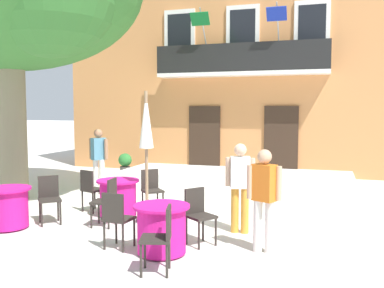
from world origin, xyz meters
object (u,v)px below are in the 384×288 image
(pedestrian_near_entrance, at_px, (99,157))
(pedestrian_by_tree, at_px, (240,183))
(cafe_umbrella, at_px, (146,137))
(cafe_chair_near_tree_1, at_px, (91,188))
(ground_planter_left, at_px, (125,162))
(cafe_table_near_tree, at_px, (118,198))
(cafe_chair_near_tree_2, at_px, (107,199))
(cafe_table_middle, at_px, (7,208))
(cafe_chair_front_0, at_px, (161,235))
(cafe_table_front, at_px, (162,229))
(cafe_chair_front_1, at_px, (198,212))
(pedestrian_mid_plaza, at_px, (264,195))
(cafe_chair_near_tree_0, at_px, (151,188))
(cafe_chair_middle_1, at_px, (49,196))
(cafe_chair_front_2, at_px, (117,216))

(pedestrian_near_entrance, relative_size, pedestrian_by_tree, 1.06)
(pedestrian_near_entrance, bearing_deg, cafe_umbrella, -42.98)
(cafe_chair_near_tree_1, relative_size, ground_planter_left, 1.34)
(cafe_table_near_tree, relative_size, pedestrian_near_entrance, 0.51)
(ground_planter_left, bearing_deg, cafe_table_near_tree, -64.89)
(cafe_chair_near_tree_2, height_order, cafe_table_middle, cafe_chair_near_tree_2)
(cafe_table_near_tree, bearing_deg, cafe_chair_front_0, -52.45)
(cafe_chair_front_0, distance_m, cafe_umbrella, 2.92)
(cafe_chair_near_tree_2, relative_size, cafe_table_front, 1.05)
(cafe_chair_near_tree_1, relative_size, cafe_table_middle, 1.05)
(cafe_chair_near_tree_2, xyz_separation_m, pedestrian_by_tree, (2.45, 0.36, 0.37))
(cafe_chair_near_tree_2, bearing_deg, cafe_table_front, -35.94)
(cafe_chair_near_tree_1, distance_m, cafe_chair_near_tree_2, 1.27)
(cafe_chair_near_tree_1, height_order, cafe_table_front, cafe_chair_near_tree_1)
(pedestrian_near_entrance, bearing_deg, cafe_chair_near_tree_1, -65.17)
(cafe_chair_front_0, height_order, pedestrian_near_entrance, pedestrian_near_entrance)
(cafe_chair_front_1, height_order, ground_planter_left, cafe_chair_front_1)
(cafe_chair_front_0, distance_m, pedestrian_by_tree, 2.30)
(pedestrian_mid_plaza, bearing_deg, cafe_chair_near_tree_2, 169.50)
(cafe_table_middle, xyz_separation_m, cafe_table_front, (3.23, -0.44, 0.00))
(cafe_chair_near_tree_0, xyz_separation_m, cafe_chair_middle_1, (-1.54, -1.41, 0.00))
(cafe_chair_near_tree_2, height_order, cafe_chair_front_0, same)
(cafe_chair_near_tree_2, relative_size, ground_planter_left, 1.34)
(cafe_umbrella, bearing_deg, cafe_table_middle, -151.42)
(cafe_table_near_tree, height_order, cafe_chair_middle_1, cafe_chair_middle_1)
(cafe_chair_near_tree_0, relative_size, cafe_chair_front_0, 1.00)
(pedestrian_mid_plaza, bearing_deg, cafe_table_middle, -178.61)
(cafe_umbrella, bearing_deg, cafe_chair_front_2, -82.55)
(cafe_table_near_tree, relative_size, cafe_chair_near_tree_1, 0.95)
(cafe_chair_front_0, distance_m, pedestrian_near_entrance, 5.72)
(ground_planter_left, relative_size, pedestrian_near_entrance, 0.40)
(cafe_chair_near_tree_1, bearing_deg, cafe_chair_front_0, -45.33)
(cafe_chair_middle_1, xyz_separation_m, ground_planter_left, (-1.53, 6.31, -0.15))
(cafe_chair_near_tree_1, xyz_separation_m, pedestrian_near_entrance, (-0.82, 1.76, 0.43))
(cafe_table_near_tree, xyz_separation_m, pedestrian_by_tree, (2.60, -0.37, 0.51))
(cafe_table_front, bearing_deg, cafe_umbrella, 120.17)
(cafe_chair_front_0, bearing_deg, cafe_umbrella, 117.64)
(cafe_chair_near_tree_1, height_order, cafe_chair_front_0, same)
(cafe_chair_near_tree_2, height_order, pedestrian_near_entrance, pedestrian_near_entrance)
(cafe_chair_near_tree_2, distance_m, cafe_table_front, 1.90)
(pedestrian_near_entrance, distance_m, pedestrian_mid_plaza, 5.71)
(ground_planter_left, bearing_deg, pedestrian_mid_plaza, -49.77)
(cafe_chair_near_tree_1, height_order, cafe_umbrella, cafe_umbrella)
(pedestrian_near_entrance, bearing_deg, cafe_table_near_tree, -51.34)
(cafe_table_front, height_order, pedestrian_by_tree, pedestrian_by_tree)
(ground_planter_left, bearing_deg, pedestrian_by_tree, -48.51)
(cafe_table_near_tree, xyz_separation_m, cafe_umbrella, (0.72, -0.18, 1.27))
(cafe_table_near_tree, distance_m, cafe_chair_middle_1, 1.34)
(cafe_chair_middle_1, height_order, ground_planter_left, cafe_chair_middle_1)
(cafe_table_middle, relative_size, cafe_chair_front_1, 0.95)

